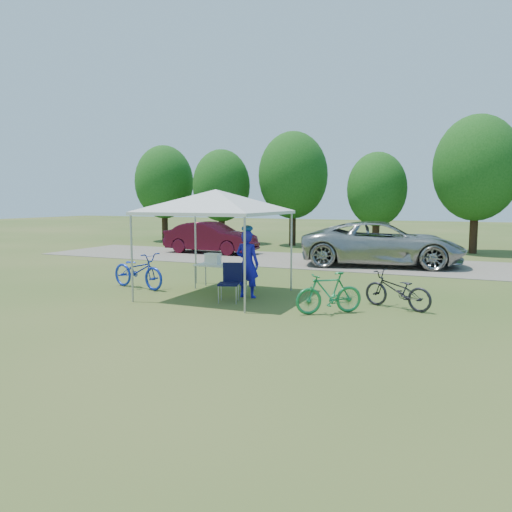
{
  "coord_description": "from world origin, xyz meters",
  "views": [
    {
      "loc": [
        6.02,
        -11.21,
        2.47
      ],
      "look_at": [
        0.23,
        2.0,
        0.84
      ],
      "focal_mm": 35.0,
      "sensor_mm": 36.0,
      "label": 1
    }
  ],
  "objects_px": {
    "folding_chair": "(231,279)",
    "cyclist": "(247,264)",
    "folding_table": "(225,266)",
    "bike_blue": "(138,270)",
    "bike_green": "(329,293)",
    "minivan": "(382,243)",
    "cooler": "(213,259)",
    "sedan": "(211,238)",
    "bike_dark": "(397,290)"
  },
  "relations": [
    {
      "from": "folding_chair",
      "to": "cyclist",
      "type": "bearing_deg",
      "value": 56.95
    },
    {
      "from": "folding_table",
      "to": "bike_blue",
      "type": "distance_m",
      "value": 2.45
    },
    {
      "from": "bike_green",
      "to": "minivan",
      "type": "xyz_separation_m",
      "value": [
        -0.3,
        8.49,
        0.39
      ]
    },
    {
      "from": "bike_green",
      "to": "folding_table",
      "type": "bearing_deg",
      "value": -154.31
    },
    {
      "from": "bike_green",
      "to": "minivan",
      "type": "height_order",
      "value": "minivan"
    },
    {
      "from": "folding_chair",
      "to": "cooler",
      "type": "height_order",
      "value": "cooler"
    },
    {
      "from": "folding_table",
      "to": "folding_chair",
      "type": "distance_m",
      "value": 1.7
    },
    {
      "from": "bike_green",
      "to": "minivan",
      "type": "distance_m",
      "value": 8.5
    },
    {
      "from": "folding_chair",
      "to": "minivan",
      "type": "distance_m",
      "value": 8.48
    },
    {
      "from": "bike_green",
      "to": "bike_blue",
      "type": "bearing_deg",
      "value": -136.26
    },
    {
      "from": "bike_blue",
      "to": "bike_green",
      "type": "bearing_deg",
      "value": -87.28
    },
    {
      "from": "minivan",
      "to": "sedan",
      "type": "relative_size",
      "value": 1.37
    },
    {
      "from": "cyclist",
      "to": "bike_blue",
      "type": "bearing_deg",
      "value": 3.88
    },
    {
      "from": "folding_table",
      "to": "cooler",
      "type": "bearing_deg",
      "value": 180.0
    },
    {
      "from": "cooler",
      "to": "minivan",
      "type": "distance_m",
      "value": 7.59
    },
    {
      "from": "folding_table",
      "to": "sedan",
      "type": "distance_m",
      "value": 9.32
    },
    {
      "from": "folding_table",
      "to": "folding_chair",
      "type": "height_order",
      "value": "folding_chair"
    },
    {
      "from": "bike_blue",
      "to": "minivan",
      "type": "xyz_separation_m",
      "value": [
        5.43,
        7.58,
        0.34
      ]
    },
    {
      "from": "bike_blue",
      "to": "bike_green",
      "type": "distance_m",
      "value": 5.81
    },
    {
      "from": "folding_table",
      "to": "sedan",
      "type": "bearing_deg",
      "value": 121.2
    },
    {
      "from": "folding_chair",
      "to": "bike_blue",
      "type": "distance_m",
      "value": 3.24
    },
    {
      "from": "folding_table",
      "to": "bike_green",
      "type": "height_order",
      "value": "bike_green"
    },
    {
      "from": "folding_table",
      "to": "cyclist",
      "type": "distance_m",
      "value": 1.35
    },
    {
      "from": "cooler",
      "to": "cyclist",
      "type": "xyz_separation_m",
      "value": [
        1.43,
        -0.81,
        0.03
      ]
    },
    {
      "from": "minivan",
      "to": "folding_table",
      "type": "bearing_deg",
      "value": 144.73
    },
    {
      "from": "folding_table",
      "to": "minivan",
      "type": "xyz_separation_m",
      "value": [
        3.14,
        6.73,
        0.21
      ]
    },
    {
      "from": "folding_table",
      "to": "minivan",
      "type": "distance_m",
      "value": 7.43
    },
    {
      "from": "minivan",
      "to": "cooler",
      "type": "bearing_deg",
      "value": 142.16
    },
    {
      "from": "cyclist",
      "to": "bike_dark",
      "type": "distance_m",
      "value": 3.7
    },
    {
      "from": "bike_blue",
      "to": "minivan",
      "type": "bearing_deg",
      "value": -23.9
    },
    {
      "from": "bike_green",
      "to": "cooler",
      "type": "bearing_deg",
      "value": -151.98
    },
    {
      "from": "minivan",
      "to": "bike_green",
      "type": "bearing_deg",
      "value": 171.78
    },
    {
      "from": "bike_dark",
      "to": "minivan",
      "type": "bearing_deg",
      "value": -147.88
    },
    {
      "from": "sedan",
      "to": "minivan",
      "type": "bearing_deg",
      "value": -97.44
    },
    {
      "from": "folding_chair",
      "to": "cyclist",
      "type": "distance_m",
      "value": 0.71
    },
    {
      "from": "cyclist",
      "to": "minivan",
      "type": "xyz_separation_m",
      "value": [
        2.08,
        7.54,
        -0.01
      ]
    },
    {
      "from": "folding_chair",
      "to": "cooler",
      "type": "xyz_separation_m",
      "value": [
        -1.27,
        1.44,
        0.27
      ]
    },
    {
      "from": "bike_blue",
      "to": "bike_dark",
      "type": "bearing_deg",
      "value": -76.72
    },
    {
      "from": "folding_table",
      "to": "cyclist",
      "type": "bearing_deg",
      "value": -37.63
    },
    {
      "from": "folding_chair",
      "to": "folding_table",
      "type": "bearing_deg",
      "value": 103.23
    },
    {
      "from": "folding_chair",
      "to": "bike_green",
      "type": "bearing_deg",
      "value": -25.68
    },
    {
      "from": "cyclist",
      "to": "bike_blue",
      "type": "height_order",
      "value": "cyclist"
    },
    {
      "from": "folding_table",
      "to": "cyclist",
      "type": "xyz_separation_m",
      "value": [
        1.06,
        -0.81,
        0.22
      ]
    },
    {
      "from": "bike_blue",
      "to": "sedan",
      "type": "xyz_separation_m",
      "value": [
        -2.53,
        8.82,
        0.23
      ]
    },
    {
      "from": "folding_table",
      "to": "cyclist",
      "type": "height_order",
      "value": "cyclist"
    },
    {
      "from": "bike_green",
      "to": "sedan",
      "type": "bearing_deg",
      "value": -176.88
    },
    {
      "from": "minivan",
      "to": "bike_blue",
      "type": "bearing_deg",
      "value": 134.11
    },
    {
      "from": "folding_table",
      "to": "bike_dark",
      "type": "distance_m",
      "value": 4.78
    },
    {
      "from": "bike_blue",
      "to": "folding_chair",
      "type": "bearing_deg",
      "value": -88.79
    },
    {
      "from": "bike_dark",
      "to": "folding_table",
      "type": "bearing_deg",
      "value": -77.97
    }
  ]
}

